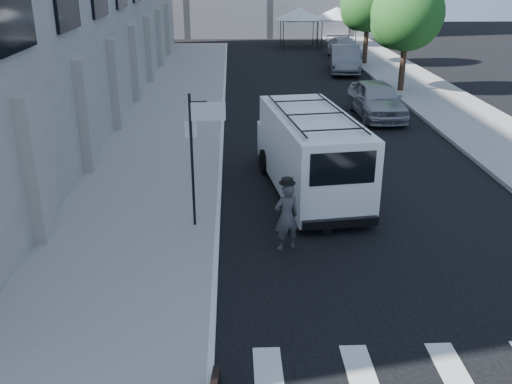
{
  "coord_description": "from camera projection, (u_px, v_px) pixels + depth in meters",
  "views": [
    {
      "loc": [
        -1.54,
        -10.54,
        6.59
      ],
      "look_at": [
        -1.0,
        2.57,
        1.3
      ],
      "focal_mm": 40.0,
      "sensor_mm": 36.0,
      "label": 1
    }
  ],
  "objects": [
    {
      "name": "sign_pole",
      "position": [
        200.0,
        133.0,
        14.18
      ],
      "size": [
        1.03,
        0.07,
        3.5
      ],
      "color": "black",
      "rests_on": "sidewalk_left"
    },
    {
      "name": "briefcase",
      "position": [
        216.0,
        383.0,
        9.38
      ],
      "size": [
        0.16,
        0.45,
        0.34
      ],
      "primitive_type": "cube",
      "rotation": [
        0.0,
        0.0,
        -0.09
      ],
      "color": "black",
      "rests_on": "ground"
    },
    {
      "name": "suitcase",
      "position": [
        329.0,
        220.0,
        15.0
      ],
      "size": [
        0.35,
        0.44,
        1.07
      ],
      "rotation": [
        0.0,
        0.0,
        -0.31
      ],
      "color": "black",
      "rests_on": "ground"
    },
    {
      "name": "tent_left",
      "position": [
        299.0,
        14.0,
        46.65
      ],
      "size": [
        4.0,
        4.0,
        3.2
      ],
      "color": "black",
      "rests_on": "ground"
    },
    {
      "name": "tree_far",
      "position": [
        366.0,
        5.0,
        38.11
      ],
      "size": [
        3.8,
        3.83,
        6.03
      ],
      "color": "black",
      "rests_on": "ground"
    },
    {
      "name": "ground",
      "position": [
        307.0,
        292.0,
        12.29
      ],
      "size": [
        120.0,
        120.0,
        0.0
      ],
      "primitive_type": "plane",
      "color": "black",
      "rests_on": "ground"
    },
    {
      "name": "tent_right",
      "position": [
        337.0,
        13.0,
        47.24
      ],
      "size": [
        4.0,
        4.0,
        3.2
      ],
      "color": "black",
      "rests_on": "ground"
    },
    {
      "name": "parked_car_a",
      "position": [
        377.0,
        99.0,
        25.91
      ],
      "size": [
        2.08,
        4.88,
        1.65
      ],
      "primitive_type": "imported",
      "rotation": [
        0.0,
        0.0,
        0.03
      ],
      "color": "#97999F",
      "rests_on": "ground"
    },
    {
      "name": "sidewalk_left",
      "position": [
        176.0,
        111.0,
        26.93
      ],
      "size": [
        4.5,
        48.0,
        0.15
      ],
      "primitive_type": "cube",
      "color": "gray",
      "rests_on": "ground"
    },
    {
      "name": "sidewalk_right",
      "position": [
        425.0,
        91.0,
        31.14
      ],
      "size": [
        4.0,
        56.0,
        0.15
      ],
      "primitive_type": "cube",
      "color": "gray",
      "rests_on": "ground"
    },
    {
      "name": "cargo_van",
      "position": [
        310.0,
        152.0,
        17.28
      ],
      "size": [
        2.94,
        6.73,
        2.44
      ],
      "rotation": [
        0.0,
        0.0,
        0.13
      ],
      "color": "white",
      "rests_on": "ground"
    },
    {
      "name": "businessman",
      "position": [
        286.0,
        217.0,
        13.81
      ],
      "size": [
        0.74,
        0.61,
        1.74
      ],
      "primitive_type": "imported",
      "rotation": [
        0.0,
        0.0,
        3.5
      ],
      "color": "#3E3E40",
      "rests_on": "ground"
    },
    {
      "name": "parked_car_c",
      "position": [
        344.0,
        48.0,
        42.31
      ],
      "size": [
        2.29,
        5.02,
        1.42
      ],
      "primitive_type": "imported",
      "rotation": [
        0.0,
        0.0,
        0.06
      ],
      "color": "#9FA2A6",
      "rests_on": "ground"
    },
    {
      "name": "tree_near",
      "position": [
        404.0,
        17.0,
        29.77
      ],
      "size": [
        3.8,
        3.83,
        6.03
      ],
      "color": "black",
      "rests_on": "ground"
    },
    {
      "name": "parked_car_b",
      "position": [
        345.0,
        59.0,
        36.58
      ],
      "size": [
        2.46,
        5.28,
        1.67
      ],
      "primitive_type": "imported",
      "rotation": [
        0.0,
        0.0,
        -0.14
      ],
      "color": "slate",
      "rests_on": "ground"
    }
  ]
}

